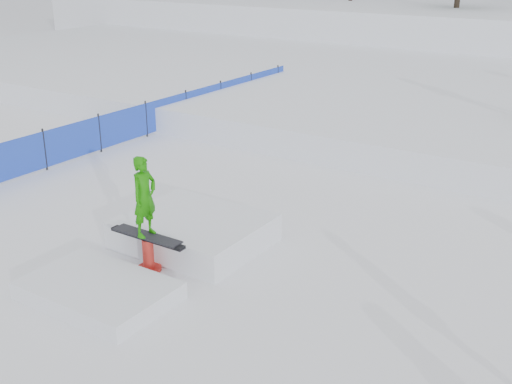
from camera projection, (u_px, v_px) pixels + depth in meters
The scene contains 4 objects.
ground at pixel (168, 280), 11.05m from camera, with size 120.00×120.00×0.00m, color white.
snow_midrise at pixel (455, 94), 23.40m from camera, with size 50.00×18.00×0.80m, color white.
safety_fence at pixel (146, 119), 19.35m from camera, with size 0.05×16.00×1.10m.
jib_rail_feature at pixel (170, 243), 11.74m from camera, with size 2.60×4.40×2.11m.
Camera 1 is at (6.65, -7.34, 5.34)m, focal length 45.00 mm.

